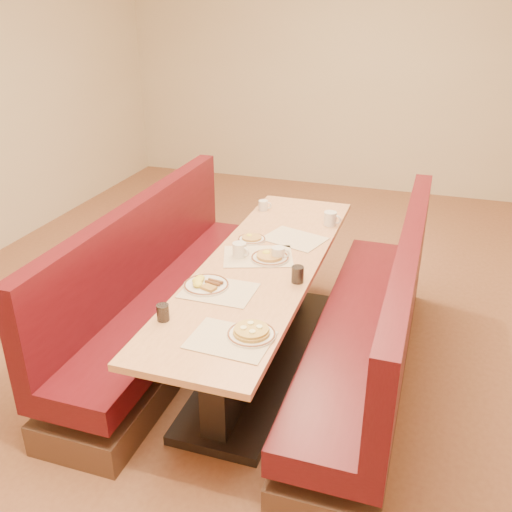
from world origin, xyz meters
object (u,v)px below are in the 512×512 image
(booth_right, at_px, (373,335))
(coffee_mug_c, at_px, (331,218))
(booth_left, at_px, (162,298))
(pancake_plate, at_px, (251,333))
(eggs_plate, at_px, (206,284))
(coffee_mug_d, at_px, (264,205))
(soda_tumbler_mid, at_px, (298,274))
(coffee_mug_a, at_px, (279,254))
(soda_tumbler_near, at_px, (163,313))
(coffee_mug_b, at_px, (240,250))
(diner_table, at_px, (262,314))

(booth_right, distance_m, coffee_mug_c, 0.99)
(booth_left, relative_size, pancake_plate, 10.12)
(booth_left, bearing_deg, eggs_plate, -38.19)
(coffee_mug_d, distance_m, soda_tumbler_mid, 1.22)
(booth_left, distance_m, coffee_mug_a, 0.93)
(booth_right, relative_size, soda_tumbler_near, 27.49)
(coffee_mug_b, distance_m, soda_tumbler_mid, 0.50)
(diner_table, relative_size, eggs_plate, 9.38)
(booth_left, distance_m, soda_tumbler_mid, 1.12)
(soda_tumbler_near, bearing_deg, diner_table, 71.08)
(eggs_plate, distance_m, coffee_mug_a, 0.57)
(pancake_plate, xyz_separation_m, coffee_mug_a, (-0.12, 0.89, 0.03))
(eggs_plate, bearing_deg, pancake_plate, -44.09)
(coffee_mug_b, bearing_deg, coffee_mug_a, 28.69)
(booth_right, relative_size, pancake_plate, 10.12)
(diner_table, xyz_separation_m, eggs_plate, (-0.21, -0.41, 0.39))
(diner_table, relative_size, coffee_mug_a, 21.64)
(booth_right, distance_m, eggs_plate, 1.11)
(booth_right, height_order, coffee_mug_a, booth_right)
(soda_tumbler_near, relative_size, soda_tumbler_mid, 0.90)
(pancake_plate, distance_m, coffee_mug_c, 1.58)
(eggs_plate, height_order, coffee_mug_c, coffee_mug_c)
(soda_tumbler_mid, bearing_deg, booth_right, 21.90)
(booth_left, xyz_separation_m, eggs_plate, (0.52, -0.41, 0.40))
(pancake_plate, height_order, soda_tumbler_near, soda_tumbler_near)
(pancake_plate, distance_m, eggs_plate, 0.59)
(coffee_mug_d, height_order, soda_tumbler_near, soda_tumbler_near)
(booth_right, xyz_separation_m, coffee_mug_b, (-0.89, 0.04, 0.44))
(booth_left, height_order, coffee_mug_a, booth_left)
(coffee_mug_a, xyz_separation_m, soda_tumbler_mid, (0.19, -0.25, 0.00))
(pancake_plate, relative_size, soda_tumbler_mid, 2.44)
(coffee_mug_b, relative_size, coffee_mug_d, 1.19)
(diner_table, height_order, coffee_mug_a, coffee_mug_a)
(coffee_mug_a, xyz_separation_m, coffee_mug_b, (-0.25, -0.03, 0.00))
(diner_table, height_order, soda_tumbler_mid, soda_tumbler_mid)
(coffee_mug_b, xyz_separation_m, soda_tumbler_near, (-0.12, -0.86, -0.00))
(booth_left, height_order, coffee_mug_c, booth_left)
(eggs_plate, bearing_deg, coffee_mug_c, 67.09)
(booth_left, bearing_deg, coffee_mug_c, 37.04)
(pancake_plate, bearing_deg, diner_table, 104.27)
(soda_tumbler_mid, bearing_deg, booth_left, 169.82)
(diner_table, bearing_deg, coffee_mug_c, 69.68)
(booth_right, relative_size, coffee_mug_d, 24.22)
(eggs_plate, relative_size, soda_tumbler_mid, 2.64)
(eggs_plate, height_order, coffee_mug_a, coffee_mug_a)
(coffee_mug_c, bearing_deg, coffee_mug_b, -110.61)
(eggs_plate, xyz_separation_m, coffee_mug_b, (0.05, 0.45, 0.03))
(booth_right, height_order, coffee_mug_b, booth_right)
(booth_left, xyz_separation_m, coffee_mug_b, (0.57, 0.04, 0.44))
(booth_left, relative_size, soda_tumbler_near, 27.49)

